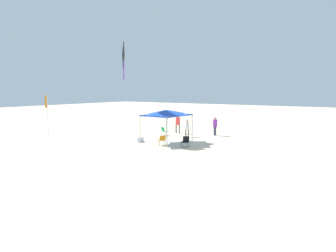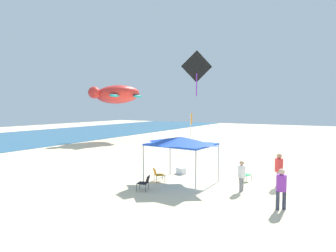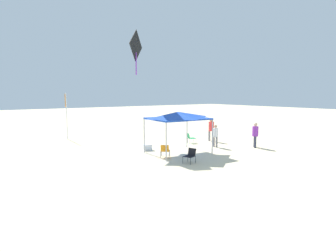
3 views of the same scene
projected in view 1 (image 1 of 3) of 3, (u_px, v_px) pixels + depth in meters
name	position (u px, v px, depth m)	size (l,w,h in m)	color
ground	(175.00, 136.00, 29.38)	(120.00, 120.00, 0.10)	beige
canopy_tent	(167.00, 113.00, 25.41)	(3.09, 3.74, 2.74)	#B7B7BC
folding_chair_left_of_tent	(162.00, 139.00, 24.27)	(0.81, 0.80, 0.82)	black
folding_chair_facing_ocean	(164.00, 131.00, 29.47)	(0.71, 0.77, 0.82)	black
folding_chair_right_of_tent	(186.00, 141.00, 23.55)	(0.68, 0.75, 0.82)	black
cooler_box	(140.00, 140.00, 25.91)	(0.60, 0.72, 0.40)	white
banner_flag	(47.00, 112.00, 27.43)	(0.36, 0.06, 3.97)	silver
person_by_tent	(178.00, 122.00, 30.95)	(0.48, 0.45, 1.88)	slate
person_beachcomber	(215.00, 124.00, 29.46)	(0.43, 0.43, 1.81)	#33384C
person_far_stroller	(187.00, 127.00, 28.60)	(0.44, 0.39, 1.65)	slate
kite_diamond_black	(123.00, 56.00, 26.30)	(1.40, 1.81, 3.22)	black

